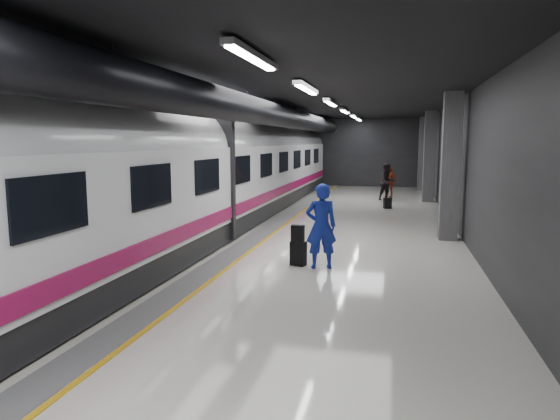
# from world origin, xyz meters

# --- Properties ---
(ground) EXTENTS (40.00, 40.00, 0.00)m
(ground) POSITION_xyz_m (0.00, 0.00, 0.00)
(ground) COLOR silver
(ground) RESTS_ON ground
(platform_hall) EXTENTS (10.02, 40.02, 4.51)m
(platform_hall) POSITION_xyz_m (-0.29, 0.96, 3.54)
(platform_hall) COLOR black
(platform_hall) RESTS_ON ground
(train) EXTENTS (3.05, 38.00, 4.05)m
(train) POSITION_xyz_m (-3.25, -0.00, 2.07)
(train) COLOR black
(train) RESTS_ON ground
(traveler_main) EXTENTS (0.86, 0.70, 2.05)m
(traveler_main) POSITION_xyz_m (1.22, -2.39, 1.02)
(traveler_main) COLOR #181CB6
(traveler_main) RESTS_ON ground
(suitcase_main) EXTENTS (0.42, 0.34, 0.59)m
(suitcase_main) POSITION_xyz_m (0.64, -2.25, 0.30)
(suitcase_main) COLOR black
(suitcase_main) RESTS_ON ground
(shoulder_bag) EXTENTS (0.33, 0.20, 0.41)m
(shoulder_bag) POSITION_xyz_m (0.63, -2.28, 0.80)
(shoulder_bag) COLOR black
(shoulder_bag) RESTS_ON suitcase_main
(traveler_far_a) EXTENTS (1.17, 1.12, 1.91)m
(traveler_far_a) POSITION_xyz_m (2.53, 12.20, 0.95)
(traveler_far_a) COLOR black
(traveler_far_a) RESTS_ON ground
(traveler_far_b) EXTENTS (1.09, 0.72, 1.72)m
(traveler_far_b) POSITION_xyz_m (2.60, 13.45, 0.86)
(traveler_far_b) COLOR maroon
(traveler_far_b) RESTS_ON ground
(suitcase_far) EXTENTS (0.39, 0.33, 0.48)m
(suitcase_far) POSITION_xyz_m (2.61, 8.89, 0.24)
(suitcase_far) COLOR black
(suitcase_far) RESTS_ON ground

